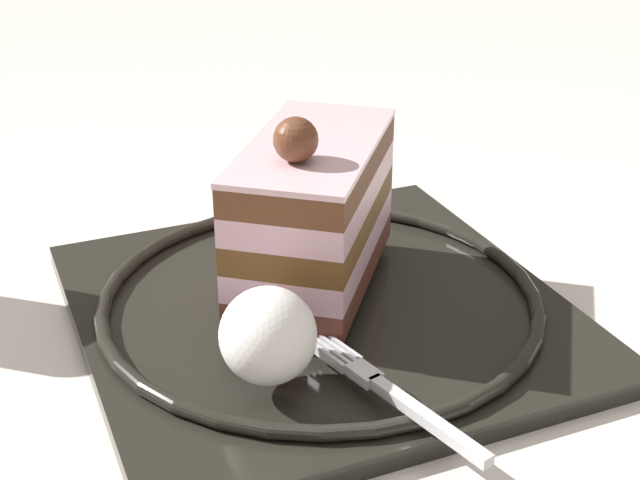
% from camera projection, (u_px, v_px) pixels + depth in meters
% --- Properties ---
extents(ground_plane, '(2.40, 2.40, 0.00)m').
position_uv_depth(ground_plane, '(351.00, 319.00, 0.49)').
color(ground_plane, silver).
extents(dessert_plate, '(0.25, 0.25, 0.02)m').
position_uv_depth(dessert_plate, '(320.00, 306.00, 0.48)').
color(dessert_plate, black).
rests_on(dessert_plate, ground_plane).
extents(cake_slice, '(0.12, 0.14, 0.10)m').
position_uv_depth(cake_slice, '(313.00, 211.00, 0.47)').
color(cake_slice, brown).
rests_on(cake_slice, dessert_plate).
extents(whipped_cream_dollop, '(0.04, 0.04, 0.04)m').
position_uv_depth(whipped_cream_dollop, '(268.00, 335.00, 0.40)').
color(whipped_cream_dollop, white).
rests_on(whipped_cream_dollop, dessert_plate).
extents(fork, '(0.04, 0.11, 0.00)m').
position_uv_depth(fork, '(389.00, 392.00, 0.39)').
color(fork, silver).
rests_on(fork, dessert_plate).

